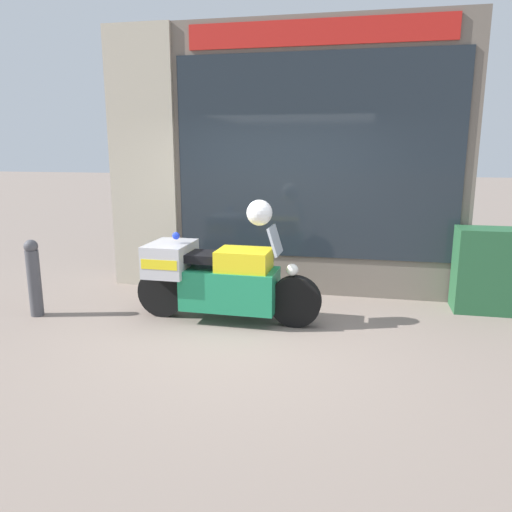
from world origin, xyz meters
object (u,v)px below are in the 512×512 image
Objects in this scene: utility_cabinet at (492,271)px; street_bollard at (34,277)px; paramedic_motorcycle at (216,277)px; white_helmet at (259,213)px.

street_bollard is (-5.54, -1.33, -0.04)m from utility_cabinet.
utility_cabinet reaches higher than street_bollard.
paramedic_motorcycle reaches higher than utility_cabinet.
utility_cabinet is at bearing 13.53° from street_bollard.
paramedic_motorcycle is 3.46m from utility_cabinet.
street_bollard is at bearing -173.93° from white_helmet.
street_bollard is at bearing -171.11° from paramedic_motorcycle.
white_helmet is (-2.78, -1.04, 0.79)m from utility_cabinet.
paramedic_motorcycle is 2.26m from street_bollard.
paramedic_motorcycle is 0.95m from white_helmet.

